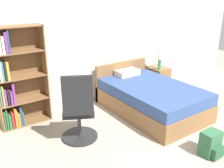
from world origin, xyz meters
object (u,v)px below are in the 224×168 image
(bookshelf, at_px, (14,80))
(bed, at_px, (149,97))
(office_chair, at_px, (79,112))
(water_bottle, at_px, (160,65))
(table_lamp, at_px, (159,51))
(backpack_green, at_px, (211,144))
(nightstand, at_px, (158,79))

(bookshelf, relative_size, bed, 0.85)
(bed, bearing_deg, office_chair, -173.52)
(bookshelf, distance_m, water_bottle, 3.16)
(table_lamp, xyz_separation_m, backpack_green, (-1.16, -2.29, -0.80))
(bookshelf, bearing_deg, office_chair, -59.56)
(bed, xyz_separation_m, nightstand, (0.94, 0.71, -0.00))
(bookshelf, height_order, nightstand, bookshelf)
(bookshelf, xyz_separation_m, bed, (2.30, -0.90, -0.56))
(nightstand, height_order, backpack_green, nightstand)
(bookshelf, relative_size, water_bottle, 7.86)
(water_bottle, bearing_deg, office_chair, -162.69)
(bookshelf, relative_size, office_chair, 1.51)
(table_lamp, bearing_deg, bed, -142.61)
(office_chair, relative_size, water_bottle, 5.20)
(backpack_green, bearing_deg, table_lamp, 63.09)
(backpack_green, bearing_deg, water_bottle, 63.21)
(bed, height_order, office_chair, office_chair)
(bookshelf, distance_m, nightstand, 3.29)
(office_chair, relative_size, backpack_green, 3.08)
(water_bottle, distance_m, backpack_green, 2.51)
(table_lamp, bearing_deg, nightstand, 31.50)
(nightstand, bearing_deg, bed, -142.89)
(office_chair, relative_size, table_lamp, 2.16)
(bookshelf, distance_m, bed, 2.54)
(bookshelf, bearing_deg, table_lamp, -3.90)
(bookshelf, xyz_separation_m, office_chair, (0.64, -1.09, -0.34))
(bookshelf, bearing_deg, nightstand, -3.35)
(nightstand, relative_size, table_lamp, 1.07)
(water_bottle, bearing_deg, table_lamp, 60.33)
(nightstand, xyz_separation_m, table_lamp, (-0.05, -0.03, 0.70))
(bookshelf, distance_m, backpack_green, 3.30)
(bookshelf, height_order, backpack_green, bookshelf)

